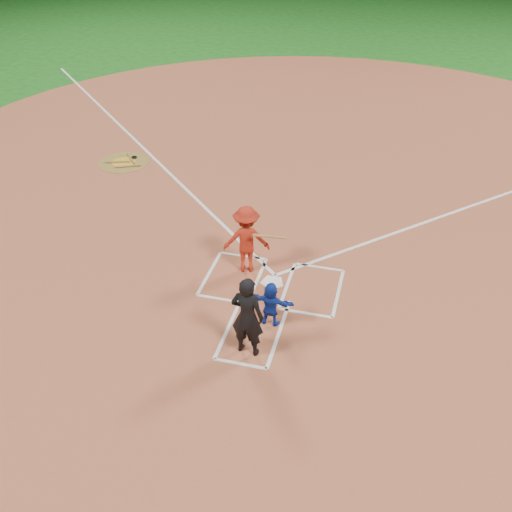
% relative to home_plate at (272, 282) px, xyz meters
% --- Properties ---
extents(ground, '(120.00, 120.00, 0.00)m').
position_rel_home_plate_xyz_m(ground, '(0.00, 0.00, -0.02)').
color(ground, '#165917').
rests_on(ground, ground).
extents(home_plate_dirt, '(28.00, 28.00, 0.01)m').
position_rel_home_plate_xyz_m(home_plate_dirt, '(0.00, 6.00, -0.01)').
color(home_plate_dirt, '#994C32').
rests_on(home_plate_dirt, ground).
extents(home_plate, '(0.60, 0.60, 0.02)m').
position_rel_home_plate_xyz_m(home_plate, '(0.00, 0.00, 0.00)').
color(home_plate, white).
rests_on(home_plate, home_plate_dirt).
extents(on_deck_circle, '(1.70, 1.70, 0.01)m').
position_rel_home_plate_xyz_m(on_deck_circle, '(-6.41, 5.29, -0.00)').
color(on_deck_circle, brown).
rests_on(on_deck_circle, home_plate_dirt).
extents(on_deck_logo, '(0.80, 0.80, 0.00)m').
position_rel_home_plate_xyz_m(on_deck_logo, '(-6.41, 5.29, 0.00)').
color(on_deck_logo, gold).
rests_on(on_deck_logo, on_deck_circle).
extents(on_deck_bat_a, '(0.58, 0.69, 0.06)m').
position_rel_home_plate_xyz_m(on_deck_bat_a, '(-6.26, 5.54, 0.03)').
color(on_deck_bat_a, olive).
rests_on(on_deck_bat_a, on_deck_circle).
extents(on_deck_bat_b, '(0.82, 0.31, 0.06)m').
position_rel_home_plate_xyz_m(on_deck_bat_b, '(-6.61, 5.19, 0.03)').
color(on_deck_bat_b, olive).
rests_on(on_deck_bat_b, on_deck_circle).
extents(on_deck_bat_c, '(0.79, 0.41, 0.06)m').
position_rel_home_plate_xyz_m(on_deck_bat_c, '(-6.11, 4.99, 0.03)').
color(on_deck_bat_c, '#A1683B').
rests_on(on_deck_bat_c, on_deck_circle).
extents(bat_weight_donut, '(0.19, 0.19, 0.05)m').
position_rel_home_plate_xyz_m(bat_weight_donut, '(-6.21, 5.69, 0.03)').
color(bat_weight_donut, black).
rests_on(bat_weight_donut, on_deck_circle).
extents(catcher, '(1.01, 0.40, 1.06)m').
position_rel_home_plate_xyz_m(catcher, '(0.29, -1.44, 0.52)').
color(catcher, '#132FA1').
rests_on(catcher, home_plate_dirt).
extents(umpire, '(0.71, 0.50, 1.85)m').
position_rel_home_plate_xyz_m(umpire, '(0.04, -2.40, 0.92)').
color(umpire, black).
rests_on(umpire, home_plate_dirt).
extents(chalk_markings, '(28.35, 17.32, 0.01)m').
position_rel_home_plate_xyz_m(chalk_markings, '(0.00, 5.29, -0.01)').
color(chalk_markings, white).
rests_on(chalk_markings, home_plate_dirt).
extents(batter_at_plate, '(1.61, 0.92, 1.74)m').
position_rel_home_plate_xyz_m(batter_at_plate, '(-0.74, 0.39, 0.86)').
color(batter_at_plate, '#AB2313').
rests_on(batter_at_plate, home_plate_dirt).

